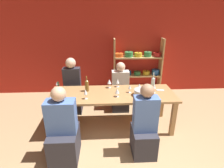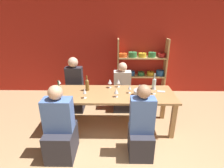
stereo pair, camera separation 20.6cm
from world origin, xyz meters
name	(u,v)px [view 2 (the right image)]	position (x,y,z in m)	size (l,w,h in m)	color
wall_back_red	(120,45)	(0.00, 3.83, 1.35)	(8.80, 0.06, 2.70)	red
shelf_unit	(142,72)	(0.62, 3.63, 0.66)	(1.34, 0.30, 1.56)	tan
dining_table	(112,98)	(-0.20, 1.99, 0.65)	(2.37, 0.82, 0.74)	#AD7F4C
mixing_bowl	(141,93)	(0.34, 1.87, 0.81)	(0.29, 0.29, 0.12)	#B7BABC
wine_bottle_green	(59,90)	(-1.15, 1.85, 0.86)	(0.08, 0.08, 0.30)	#19381E
wine_bottle_dark	(87,84)	(-0.68, 2.12, 0.87)	(0.07, 0.07, 0.31)	brown
wine_bottle_amber	(154,83)	(0.64, 2.22, 0.87)	(0.08, 0.08, 0.32)	#B2C6C1
wine_glass_red_a	(118,82)	(-0.07, 2.31, 0.86)	(0.07, 0.07, 0.17)	white
wine_glass_white_a	(50,95)	(-1.24, 1.64, 0.86)	(0.07, 0.07, 0.17)	white
wine_glass_white_b	(59,82)	(-1.29, 2.31, 0.84)	(0.07, 0.07, 0.14)	white
wine_glass_white_c	(116,91)	(-0.11, 1.84, 0.85)	(0.08, 0.08, 0.16)	white
wine_glass_red_b	(110,82)	(-0.24, 2.27, 0.87)	(0.08, 0.08, 0.18)	white
wine_glass_empty_a	(154,87)	(0.60, 1.97, 0.87)	(0.07, 0.07, 0.18)	white
wine_glass_empty_b	(85,91)	(-0.68, 1.78, 0.87)	(0.06, 0.06, 0.18)	white
wine_glass_white_d	(130,88)	(0.14, 2.01, 0.85)	(0.06, 0.06, 0.16)	white
wine_glass_white_e	(140,86)	(0.34, 2.10, 0.84)	(0.07, 0.07, 0.14)	white
cell_phone	(161,91)	(0.76, 2.07, 0.75)	(0.16, 0.09, 0.01)	silver
person_near_a	(141,130)	(0.27, 1.24, 0.45)	(0.37, 0.46, 1.22)	#2D2D38
person_far_a	(122,92)	(0.03, 2.74, 0.42)	(0.39, 0.49, 1.15)	#2D2D38
person_near_b	(60,132)	(-0.99, 1.21, 0.44)	(0.43, 0.54, 1.21)	#2D2D38
person_far_b	(75,91)	(-1.06, 2.69, 0.48)	(0.37, 0.47, 1.28)	#2D2D38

